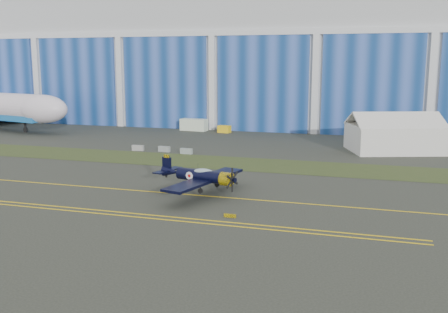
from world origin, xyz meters
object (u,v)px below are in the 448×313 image
(shipping_container, at_px, (194,125))
(tug, at_px, (224,129))
(warbird, at_px, (200,176))
(tent, at_px, (394,132))

(shipping_container, xyz_separation_m, tug, (7.22, -1.26, -0.51))
(warbird, height_order, shipping_container, warbird)
(shipping_container, bearing_deg, tug, -4.25)
(warbird, relative_size, tug, 5.98)
(tent, bearing_deg, warbird, -138.93)
(tug, bearing_deg, tent, -15.53)
(warbird, xyz_separation_m, tent, (20.96, 36.44, 1.11))
(tent, bearing_deg, shipping_container, 140.47)
(warbird, xyz_separation_m, tug, (-12.62, 50.45, -1.46))
(tent, xyz_separation_m, shipping_container, (-40.81, 15.27, -2.06))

